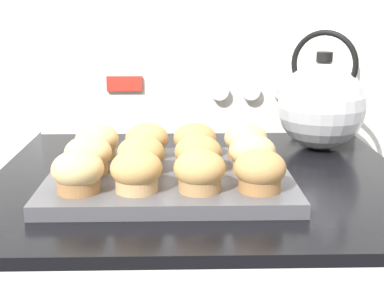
{
  "coord_description": "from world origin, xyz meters",
  "views": [
    {
      "loc": [
        -0.04,
        -0.56,
        1.22
      ],
      "look_at": [
        -0.02,
        0.32,
        0.99
      ],
      "focal_mm": 50.0,
      "sensor_mm": 36.0,
      "label": 1
    }
  ],
  "objects": [
    {
      "name": "wall_back",
      "position": [
        0.0,
        0.72,
        1.2
      ],
      "size": [
        8.0,
        0.05,
        2.4
      ],
      "color": "silver",
      "rests_on": "ground_plane"
    },
    {
      "name": "control_panel",
      "position": [
        0.0,
        0.67,
        1.03
      ],
      "size": [
        0.71,
        0.07,
        0.2
      ],
      "color": "white",
      "rests_on": "stove_range"
    },
    {
      "name": "muffin_pan",
      "position": [
        -0.05,
        0.28,
        0.94
      ],
      "size": [
        0.39,
        0.31,
        0.02
      ],
      "color": "#4C4C51",
      "rests_on": "stove_range"
    },
    {
      "name": "muffin_r0_c0",
      "position": [
        -0.19,
        0.19,
        0.98
      ],
      "size": [
        0.08,
        0.08,
        0.06
      ],
      "color": "olive",
      "rests_on": "muffin_pan"
    },
    {
      "name": "muffin_r0_c1",
      "position": [
        -0.1,
        0.19,
        0.98
      ],
      "size": [
        0.08,
        0.08,
        0.06
      ],
      "color": "tan",
      "rests_on": "muffin_pan"
    },
    {
      "name": "muffin_r0_c2",
      "position": [
        -0.01,
        0.19,
        0.98
      ],
      "size": [
        0.08,
        0.08,
        0.06
      ],
      "color": "#A37A4C",
      "rests_on": "muffin_pan"
    },
    {
      "name": "muffin_r0_c3",
      "position": [
        0.08,
        0.19,
        0.98
      ],
      "size": [
        0.08,
        0.08,
        0.06
      ],
      "color": "olive",
      "rests_on": "muffin_pan"
    },
    {
      "name": "muffin_r1_c0",
      "position": [
        -0.19,
        0.28,
        0.98
      ],
      "size": [
        0.08,
        0.08,
        0.06
      ],
      "color": "tan",
      "rests_on": "muffin_pan"
    },
    {
      "name": "muffin_r1_c1",
      "position": [
        -0.1,
        0.28,
        0.98
      ],
      "size": [
        0.08,
        0.08,
        0.06
      ],
      "color": "tan",
      "rests_on": "muffin_pan"
    },
    {
      "name": "muffin_r1_c2",
      "position": [
        -0.01,
        0.28,
        0.98
      ],
      "size": [
        0.08,
        0.08,
        0.06
      ],
      "color": "tan",
      "rests_on": "muffin_pan"
    },
    {
      "name": "muffin_r1_c3",
      "position": [
        0.08,
        0.28,
        0.98
      ],
      "size": [
        0.08,
        0.08,
        0.06
      ],
      "color": "tan",
      "rests_on": "muffin_pan"
    },
    {
      "name": "muffin_r2_c0",
      "position": [
        -0.18,
        0.37,
        0.98
      ],
      "size": [
        0.08,
        0.08,
        0.06
      ],
      "color": "#A37A4C",
      "rests_on": "muffin_pan"
    },
    {
      "name": "muffin_r2_c1",
      "position": [
        -0.1,
        0.37,
        0.98
      ],
      "size": [
        0.08,
        0.08,
        0.06
      ],
      "color": "tan",
      "rests_on": "muffin_pan"
    },
    {
      "name": "muffin_r2_c2",
      "position": [
        -0.01,
        0.37,
        0.98
      ],
      "size": [
        0.08,
        0.08,
        0.06
      ],
      "color": "tan",
      "rests_on": "muffin_pan"
    },
    {
      "name": "muffin_r2_c3",
      "position": [
        0.08,
        0.36,
        0.98
      ],
      "size": [
        0.08,
        0.08,
        0.06
      ],
      "color": "olive",
      "rests_on": "muffin_pan"
    },
    {
      "name": "tea_kettle",
      "position": [
        0.25,
        0.5,
        1.02
      ],
      "size": [
        0.2,
        0.18,
        0.24
      ],
      "color": "silver",
      "rests_on": "stove_range"
    }
  ]
}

